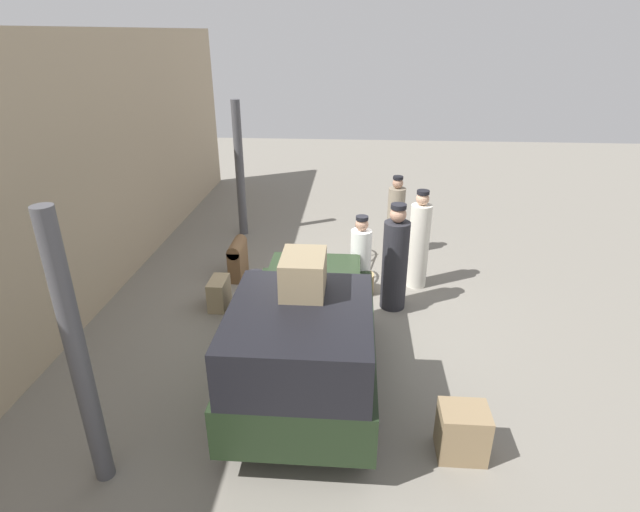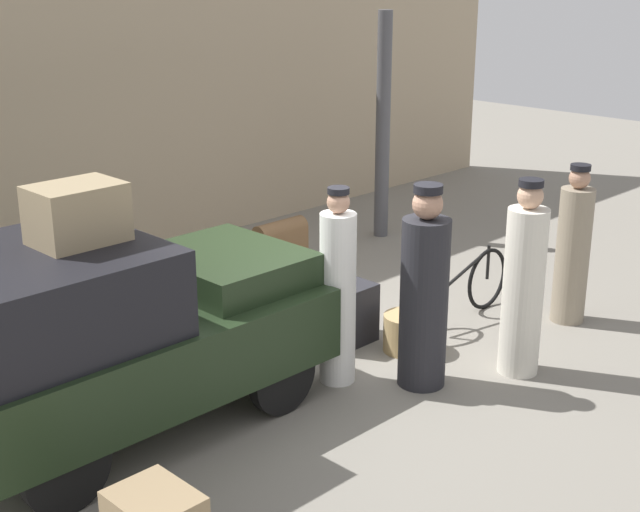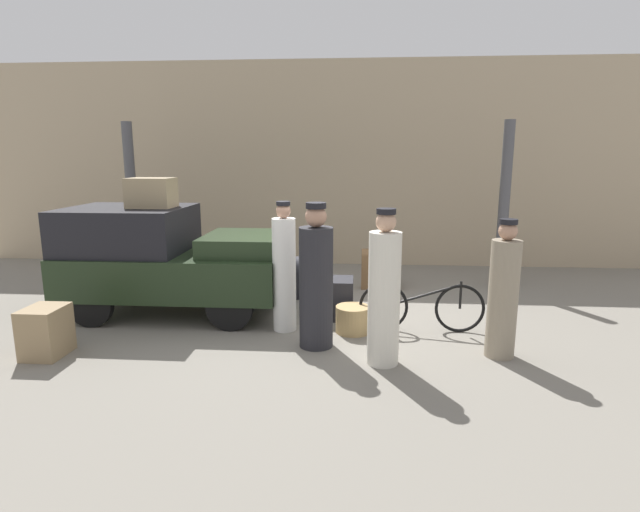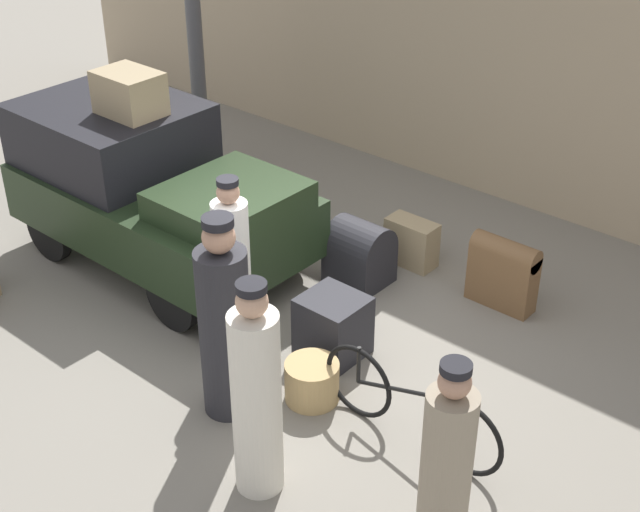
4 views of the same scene
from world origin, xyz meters
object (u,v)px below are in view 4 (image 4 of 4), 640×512
trunk_large_brown (411,242)px  trunk_barrel_dark (503,271)px  truck (150,185)px  porter_standing_middle (225,326)px  porter_carrying_trunk (256,398)px  suitcase_black_upright (360,254)px  conductor_in_dark_uniform (233,277)px  suitcase_small_leather (333,326)px  wicker_basket (312,381)px  porter_lifting_near_truck (446,473)px  bicycle (409,407)px  trunk_on_truck_roof (129,93)px

trunk_large_brown → trunk_barrel_dark: bearing=-3.5°
truck → porter_standing_middle: bearing=-27.3°
porter_carrying_trunk → suitcase_black_upright: 3.17m
porter_carrying_trunk → conductor_in_dark_uniform: (-1.35, 1.08, -0.00)m
conductor_in_dark_uniform → suitcase_small_leather: size_ratio=3.01×
wicker_basket → porter_lifting_near_truck: 2.06m
truck → suitcase_black_upright: (2.05, 1.08, -0.56)m
conductor_in_dark_uniform → suitcase_black_upright: size_ratio=2.59×
bicycle → conductor_in_dark_uniform: bearing=-177.9°
trunk_barrel_dark → truck: bearing=-153.9°
truck → porter_carrying_trunk: 3.76m
porter_carrying_trunk → trunk_large_brown: size_ratio=3.30×
conductor_in_dark_uniform → bicycle: bearing=2.1°
suitcase_small_leather → porter_lifting_near_truck: bearing=-32.5°
porter_standing_middle → trunk_on_truck_roof: trunk_on_truck_roof is taller
truck → suitcase_small_leather: size_ratio=5.43×
truck → suitcase_small_leather: (2.65, -0.08, -0.60)m
bicycle → porter_carrying_trunk: porter_carrying_trunk is taller
truck → porter_standing_middle: (2.47, -1.28, -0.04)m
porter_standing_middle → porter_lifting_near_truck: 2.32m
wicker_basket → porter_standing_middle: bearing=-130.3°
truck → conductor_in_dark_uniform: size_ratio=1.80×
bicycle → porter_carrying_trunk: size_ratio=0.94×
wicker_basket → suitcase_black_upright: (-0.90, 1.80, 0.15)m
porter_carrying_trunk → trunk_barrel_dark: 3.48m
truck → wicker_basket: size_ratio=6.85×
truck → wicker_basket: truck is taller
wicker_basket → suitcase_small_leather: size_ratio=0.79×
truck → porter_lifting_near_truck: size_ratio=1.93×
suitcase_small_leather → trunk_on_truck_roof: trunk_on_truck_roof is taller
trunk_large_brown → trunk_on_truck_roof: 3.41m
porter_standing_middle → suitcase_black_upright: 2.45m
porter_lifting_near_truck → suitcase_black_upright: 3.75m
porter_carrying_trunk → conductor_in_dark_uniform: size_ratio=1.01×
suitcase_small_leather → suitcase_black_upright: bearing=117.5°
conductor_in_dark_uniform → suitcase_black_upright: 1.85m
truck → trunk_on_truck_roof: (-0.17, 0.00, 1.00)m
porter_lifting_near_truck → truck: bearing=163.3°
trunk_large_brown → trunk_on_truck_roof: (-2.42, -1.75, 1.64)m
truck → trunk_on_truck_roof: trunk_on_truck_roof is taller
conductor_in_dark_uniform → trunk_barrel_dark: size_ratio=2.43×
porter_carrying_trunk → conductor_in_dark_uniform: porter_carrying_trunk is taller
porter_lifting_near_truck → suitcase_small_leather: porter_lifting_near_truck is taller
porter_lifting_near_truck → trunk_large_brown: 4.11m
porter_standing_middle → wicker_basket: bearing=49.7°
porter_lifting_near_truck → conductor_in_dark_uniform: bearing=165.0°
porter_lifting_near_truck → porter_carrying_trunk: bearing=-167.4°
porter_lifting_near_truck → trunk_barrel_dark: 3.42m
suitcase_black_upright → suitcase_small_leather: suitcase_black_upright is taller
porter_standing_middle → suitcase_small_leather: porter_standing_middle is taller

